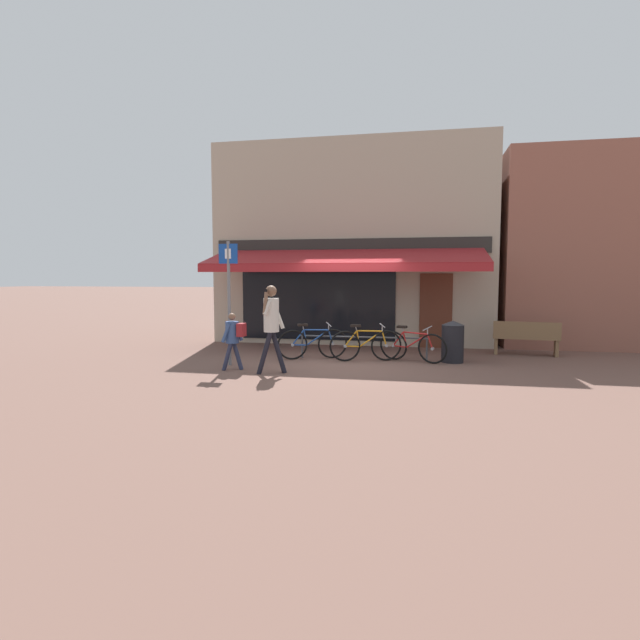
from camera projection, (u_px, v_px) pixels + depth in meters
ground_plane at (345, 361)px, 11.90m from camera, size 160.00×160.00×0.00m
shop_front at (355, 245)px, 15.82m from camera, size 8.34×4.99×6.02m
neighbour_building at (601, 251)px, 14.92m from camera, size 5.96×4.00×5.56m
bike_rack_rail at (363, 340)px, 12.07m from camera, size 3.13×0.04×0.57m
bicycle_blue at (313, 343)px, 12.12m from camera, size 1.64×0.80×0.89m
bicycle_orange at (366, 345)px, 11.83m from camera, size 1.69×0.63×0.89m
bicycle_red at (412, 346)px, 11.73m from camera, size 1.61×0.83×0.87m
pedestrian_adult at (271, 319)px, 10.26m from camera, size 0.60×0.56×1.84m
pedestrian_child at (233, 335)px, 10.69m from camera, size 0.50×0.45×1.24m
litter_bin at (453, 341)px, 11.68m from camera, size 0.52×0.52×0.98m
parking_sign at (229, 291)px, 11.20m from camera, size 0.44×0.07×2.80m
park_bench at (526, 337)px, 12.72m from camera, size 1.64×0.64×0.87m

